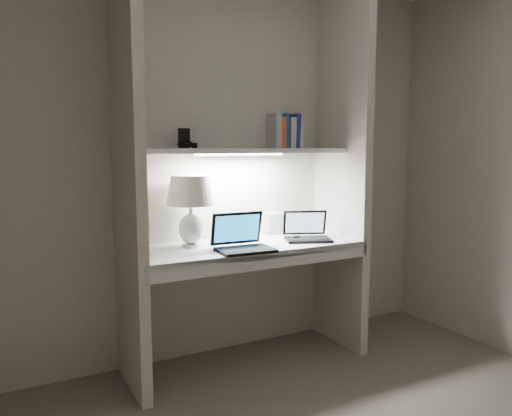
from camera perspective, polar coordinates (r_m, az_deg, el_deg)
back_wall at (r=3.32m, az=-3.22°, el=4.85°), size 3.20×0.01×2.50m
alcove_panel_left at (r=2.81m, az=-14.44°, el=4.25°), size 0.06×0.55×2.50m
alcove_panel_right at (r=3.46m, az=9.82°, el=4.86°), size 0.06×0.55×2.50m
desk at (r=3.13m, az=-1.02°, el=-4.50°), size 1.40×0.55×0.04m
desk_apron at (r=2.91m, az=1.32°, el=-5.98°), size 1.46×0.03×0.10m
shelf at (r=3.15m, az=-1.84°, el=6.57°), size 1.40×0.36×0.03m
strip_light at (r=3.15m, az=-1.84°, el=6.17°), size 0.60×0.04×0.02m
table_lamp at (r=3.03m, az=-7.51°, el=1.05°), size 0.30×0.30×0.43m
laptop_main at (r=2.94m, az=-1.60°, el=-3.85°), size 0.34×0.30×0.22m
laptop_netbook at (r=3.28m, az=5.83°, el=-2.88°), size 0.36×0.34×0.18m
speaker at (r=3.46m, az=2.05°, el=-1.76°), size 0.12×0.09×0.15m
mouse at (r=3.26m, az=4.65°, el=-3.40°), size 0.10×0.08×0.03m
cable_coil at (r=3.32m, az=4.38°, el=-3.38°), size 0.14×0.14×0.01m
sticky_note at (r=2.93m, az=-12.61°, el=-5.05°), size 0.08×0.08×0.00m
book_row at (r=3.44m, az=3.26°, el=8.67°), size 0.22×0.15×0.23m
shelf_box at (r=3.07m, az=-8.24°, el=7.88°), size 0.08×0.07×0.12m
shelf_gadget at (r=3.07m, az=-8.04°, el=7.21°), size 0.12×0.10×0.05m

